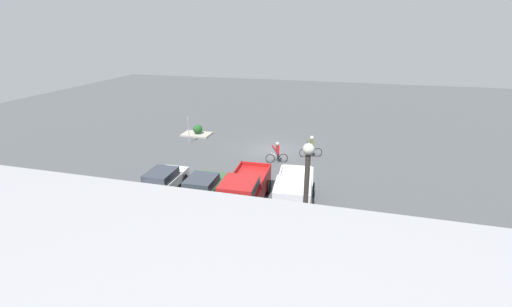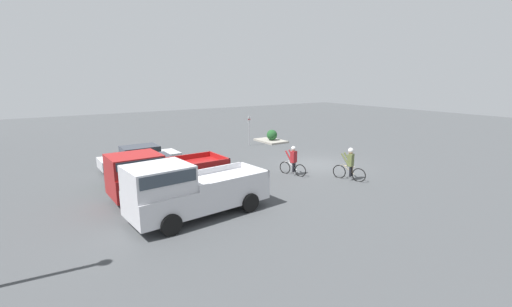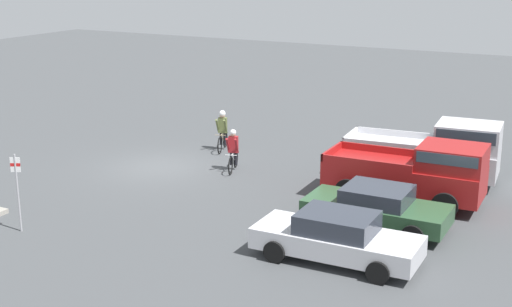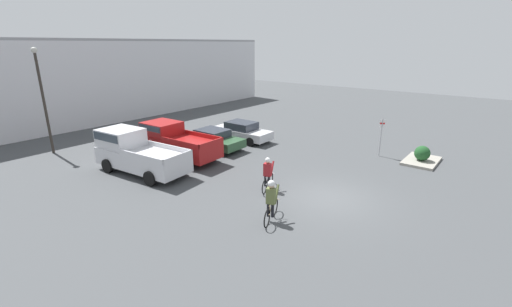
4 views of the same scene
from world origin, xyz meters
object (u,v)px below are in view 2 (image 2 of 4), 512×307
pickup_truck_1 (161,174)px  fire_lane_sign (249,127)px  sedan_0 (152,168)px  sedan_1 (140,157)px  cyclist_0 (293,161)px  cyclist_1 (350,163)px  shrub (272,135)px  pickup_truck_0 (187,189)px

pickup_truck_1 → fire_lane_sign: 12.75m
sedan_0 → sedan_1: sedan_1 is taller
sedan_0 → fire_lane_sign: fire_lane_sign is taller
sedan_1 → cyclist_0: size_ratio=2.75×
cyclist_1 → fire_lane_sign: bearing=-3.3°
cyclist_0 → shrub: size_ratio=1.87×
sedan_1 → shrub: (2.74, -11.68, -0.09)m
fire_lane_sign → shrub: (0.25, -2.43, -0.87)m
pickup_truck_0 → sedan_0: (5.65, -0.33, -0.47)m
pickup_truck_0 → fire_lane_sign: fire_lane_sign is taller
pickup_truck_0 → cyclist_0: 7.62m
sedan_0 → shrub: (5.54, -11.86, -0.09)m
cyclist_1 → pickup_truck_0: bearing=90.1°
sedan_0 → shrub: size_ratio=4.92×
pickup_truck_1 → sedan_0: (2.82, -0.41, -0.44)m
pickup_truck_0 → pickup_truck_1: pickup_truck_0 is taller
sedan_1 → shrub: 12.00m
sedan_0 → cyclist_0: bearing=-115.2°
cyclist_0 → cyclist_1: bearing=-141.6°
pickup_truck_0 → sedan_1: 8.48m
cyclist_0 → shrub: (8.78, -4.96, -0.23)m
pickup_truck_0 → cyclist_0: size_ratio=3.41×
sedan_0 → fire_lane_sign: bearing=-60.7°
cyclist_0 → fire_lane_sign: (8.53, -2.52, 0.64)m
cyclist_0 → sedan_1: bearing=48.0°
sedan_0 → cyclist_1: cyclist_1 is taller
pickup_truck_0 → fire_lane_sign: 14.65m
fire_lane_sign → pickup_truck_1: bearing=129.5°
pickup_truck_0 → pickup_truck_1: (2.83, 0.08, -0.04)m
pickup_truck_1 → sedan_1: size_ratio=1.15×
cyclist_1 → fire_lane_sign: (10.92, -0.63, 0.56)m
pickup_truck_0 → cyclist_1: 9.13m
cyclist_0 → shrub: bearing=-29.4°
pickup_truck_0 → sedan_1: bearing=-3.4°
sedan_0 → pickup_truck_1: bearing=171.6°
sedan_1 → cyclist_0: bearing=-132.0°
fire_lane_sign → shrub: bearing=-84.0°
cyclist_1 → shrub: bearing=-15.3°
pickup_truck_1 → sedan_0: 2.88m
pickup_truck_1 → shrub: (8.35, -12.27, -0.52)m
pickup_truck_0 → pickup_truck_1: 2.83m
cyclist_0 → cyclist_1: size_ratio=0.94×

